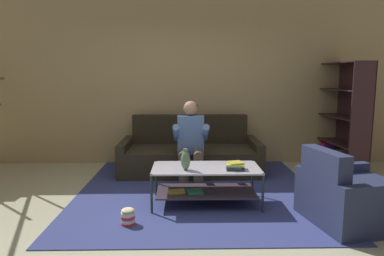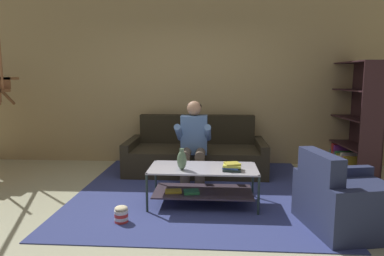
{
  "view_description": "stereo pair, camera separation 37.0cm",
  "coord_description": "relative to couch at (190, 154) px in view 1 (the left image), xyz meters",
  "views": [
    {
      "loc": [
        0.03,
        -3.58,
        1.51
      ],
      "look_at": [
        0.11,
        0.74,
        0.87
      ],
      "focal_mm": 32.0,
      "sensor_mm": 36.0,
      "label": 1
    },
    {
      "loc": [
        0.4,
        -3.58,
        1.51
      ],
      "look_at": [
        0.11,
        0.74,
        0.87
      ],
      "focal_mm": 32.0,
      "sensor_mm": 36.0,
      "label": 2
    }
  ],
  "objects": [
    {
      "name": "area_rug",
      "position": [
        0.08,
        -0.86,
        -0.27
      ],
      "size": [
        3.13,
        3.4,
        0.01
      ],
      "color": "navy",
      "rests_on": "ground"
    },
    {
      "name": "couch",
      "position": [
        0.0,
        0.0,
        0.0
      ],
      "size": [
        2.19,
        0.99,
        0.89
      ],
      "color": "#2C271B",
      "rests_on": "ground"
    },
    {
      "name": "popcorn_tub",
      "position": [
        -0.67,
        -2.04,
        -0.19
      ],
      "size": [
        0.14,
        0.14,
        0.18
      ],
      "color": "red",
      "rests_on": "ground"
    },
    {
      "name": "vase",
      "position": [
        -0.08,
        -1.58,
        0.3
      ],
      "size": [
        0.11,
        0.11,
        0.25
      ],
      "color": "#567457",
      "rests_on": "coffee_table"
    },
    {
      "name": "book_stack",
      "position": [
        0.5,
        -1.57,
        0.22
      ],
      "size": [
        0.22,
        0.2,
        0.09
      ],
      "color": "#1F2E2C",
      "rests_on": "coffee_table"
    },
    {
      "name": "ground",
      "position": [
        -0.1,
        -1.82,
        -0.28
      ],
      "size": [
        16.8,
        16.8,
        0.0
      ],
      "primitive_type": "plane",
      "color": "#BABB98"
    },
    {
      "name": "person_seated_center",
      "position": [
        -0.0,
        -0.59,
        0.36
      ],
      "size": [
        0.5,
        0.58,
        1.18
      ],
      "color": "brown",
      "rests_on": "ground"
    },
    {
      "name": "bookshelf",
      "position": [
        2.53,
        0.14,
        0.41
      ],
      "size": [
        0.42,
        1.11,
        1.75
      ],
      "color": "#351D22",
      "rests_on": "ground"
    },
    {
      "name": "back_partition",
      "position": [
        -0.1,
        0.64,
        1.17
      ],
      "size": [
        8.4,
        0.12,
        2.9
      ],
      "primitive_type": "cube",
      "color": "tan",
      "rests_on": "ground"
    },
    {
      "name": "armchair",
      "position": [
        1.66,
        -2.02,
        -0.01
      ],
      "size": [
        1.05,
        1.02,
        0.79
      ],
      "color": "#282F51",
      "rests_on": "ground"
    },
    {
      "name": "coffee_table",
      "position": [
        0.15,
        -1.47,
        0.03
      ],
      "size": [
        1.27,
        0.61,
        0.46
      ],
      "color": "#BAB6C4",
      "rests_on": "ground"
    }
  ]
}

